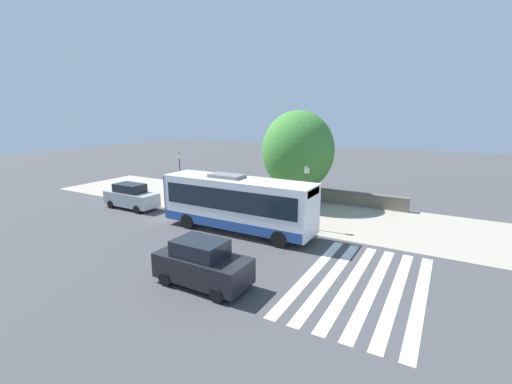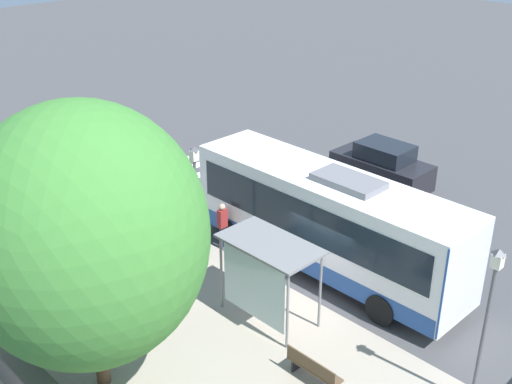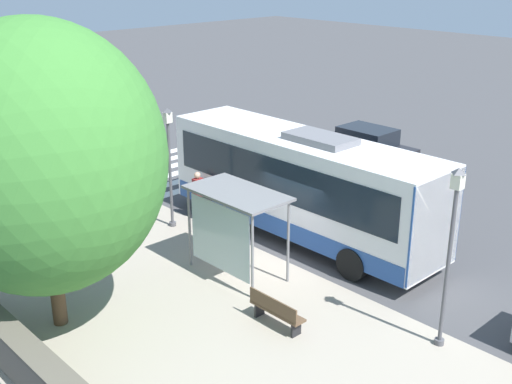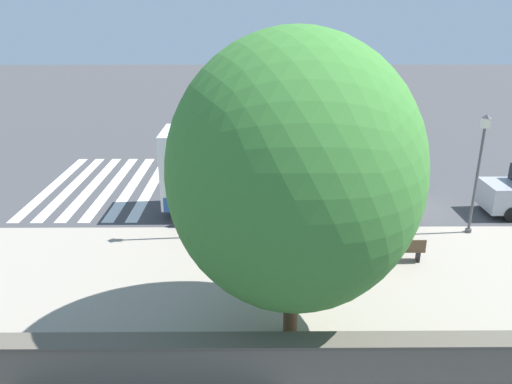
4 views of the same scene
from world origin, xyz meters
TOP-DOWN VIEW (x-y plane):
  - ground_plane at (0.00, 0.00)m, footprint 120.00×120.00m
  - sidewalk_plaza at (-4.50, 0.00)m, footprint 9.00×44.00m
  - crosswalk_stripes at (5.00, 9.54)m, footprint 9.00×5.25m
  - stone_wall at (-8.55, 0.00)m, footprint 0.60×20.00m
  - bus at (1.75, 0.77)m, footprint 2.61×10.24m
  - bus_shelter at (-1.77, 0.19)m, footprint 1.71×3.08m
  - pedestrian at (0.19, 4.34)m, footprint 0.34×0.24m
  - bench at (-2.87, -2.68)m, footprint 0.40×1.66m
  - street_lamp_near at (-0.90, 4.44)m, footprint 0.28×0.28m
  - street_lamp_far at (-0.52, -6.01)m, footprint 0.28×0.28m
  - shade_tree at (-6.81, 1.29)m, footprint 6.00×6.00m
  - parked_car_behind_bus at (1.32, -9.66)m, footprint 1.88×4.65m
  - parked_car_far_lane at (8.57, 3.33)m, footprint 2.02×4.33m

SIDE VIEW (x-z plane):
  - ground_plane at x=0.00m, z-range 0.00..0.00m
  - crosswalk_stripes at x=5.00m, z-range 0.00..0.01m
  - sidewalk_plaza at x=-4.50m, z-range 0.00..0.02m
  - bench at x=-2.87m, z-range 0.04..0.92m
  - stone_wall at x=-8.55m, z-range 0.01..1.13m
  - parked_car_behind_bus at x=1.32m, z-range -0.03..1.99m
  - parked_car_far_lane at x=8.57m, z-range -0.04..2.06m
  - pedestrian at x=0.19m, z-range 0.17..1.96m
  - bus at x=1.75m, z-range 0.06..3.77m
  - bus_shelter at x=-1.77m, z-range 0.86..3.48m
  - street_lamp_near at x=-0.90m, z-range 0.40..4.65m
  - street_lamp_far at x=-0.52m, z-range 0.42..5.00m
  - shade_tree at x=-6.81m, z-range 0.59..8.38m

